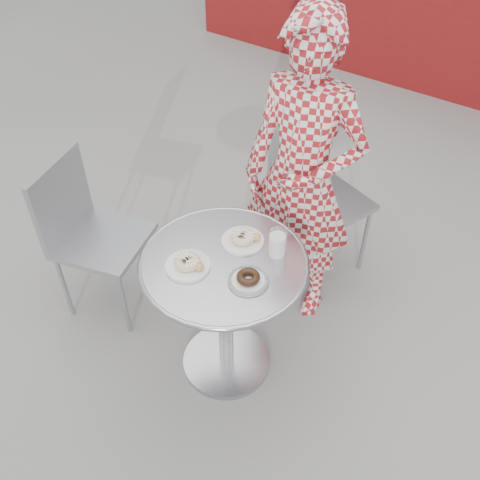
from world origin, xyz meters
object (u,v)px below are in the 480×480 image
Objects in this scene: seated_person at (302,180)px; plate_near at (188,264)px; bistro_table at (225,289)px; chair_left at (107,264)px; milk_cup at (277,244)px; plate_checker at (248,279)px; plate_far at (243,239)px; chair_far at (317,228)px.

seated_person is 8.61× the size of plate_near.
chair_left reaches higher than bistro_table.
seated_person is at bearing 107.90° from milk_cup.
plate_far is at bearing 130.32° from plate_checker.
seated_person is 0.48m from plate_far.
chair_far is 1.05× the size of chair_left.
plate_near is at bearing -162.51° from plate_checker.
plate_far is 0.29m from plate_near.
seated_person is (0.85, 0.66, 0.57)m from chair_left.
chair_far is at bearing 84.64° from plate_near.
bistro_table is 5.97× the size of milk_cup.
milk_cup is at bearing -94.86° from chair_left.
chair_far is 4.99× the size of plate_far.
seated_person reaches higher than chair_left.
plate_near is 1.52× the size of milk_cup.
seated_person is at bearing 80.79° from plate_near.
chair_far is 4.92× the size of plate_near.
milk_cup reaches higher than plate_far.
chair_left is at bearing -178.16° from bistro_table.
seated_person reaches higher than chair_far.
plate_far and plate_near have the same top height.
chair_left is 4.67× the size of plate_near.
chair_left is 0.54× the size of seated_person.
bistro_table is 3.91× the size of plate_near.
chair_left is at bearing -148.42° from seated_person.
seated_person reaches higher than plate_far.
bistro_table is at bearing -104.45° from chair_left.
seated_person reaches higher than milk_cup.
bistro_table is 0.26m from plate_far.
plate_checker reaches higher than bistro_table.
plate_checker is at bearing -107.01° from chair_left.
chair_left is (-0.83, -0.97, -0.02)m from chair_far.
chair_far is (-0.00, 0.94, -0.29)m from bistro_table.
bistro_table is 0.27m from plate_near.
chair_far reaches higher than plate_far.
plate_near is (-0.10, -0.12, 0.21)m from bistro_table.
chair_far is 0.93m from plate_far.
chair_far is 1.11m from plate_checker.
plate_far reaches higher than bistro_table.
bistro_table is 0.69m from seated_person.
chair_left is at bearing -167.79° from plate_far.
chair_far is 0.64m from seated_person.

